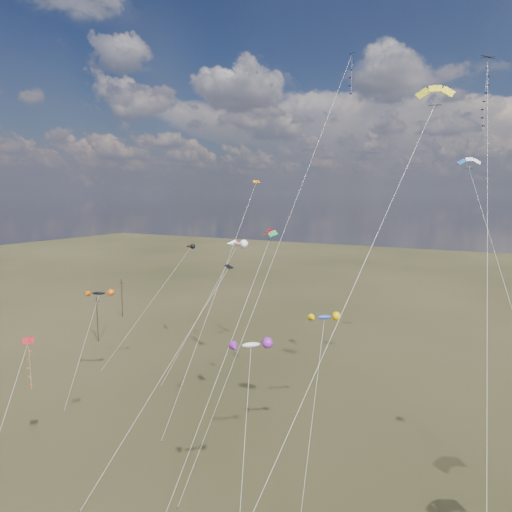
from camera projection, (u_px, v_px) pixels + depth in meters
The scene contains 15 objects.
utility_pole_near at pixel (97, 318), 79.56m from camera, with size 1.40×0.20×8.00m.
utility_pole_far at pixel (122, 298), 95.53m from camera, with size 1.40×0.20×8.00m.
diamond_black_high at pixel (486, 112), 43.13m from camera, with size 3.80×29.98×39.00m.
diamond_navy_tall at pixel (339, 105), 47.12m from camera, with size 7.57×22.41×40.44m.
diamond_black_mid at pixel (188, 334), 41.91m from camera, with size 6.14×14.57×18.83m.
diamond_red_low at pixel (28, 370), 39.60m from camera, with size 1.84×7.57×13.22m.
diamond_orange_center at pixel (231, 252), 56.34m from camera, with size 1.36×20.15×27.48m.
parafoil_yellow at pixel (434, 91), 31.05m from camera, with size 10.00×20.58×33.44m.
parafoil_blue_white at pixel (470, 161), 51.85m from camera, with size 12.03×23.89×30.17m.
parafoil_tricolor at pixel (269, 233), 43.85m from camera, with size 2.68×16.78×22.61m.
novelty_black_orange at pixel (99, 293), 58.73m from camera, with size 3.30×8.34×13.43m.
novelty_orange_black at pixel (190, 247), 72.52m from camera, with size 7.95×14.68×17.88m.
novelty_white_purple at pixel (251, 346), 32.16m from camera, with size 4.48×9.40×15.50m.
novelty_redwhite_stripe at pixel (237, 244), 62.74m from camera, with size 9.04×10.27×19.50m.
novelty_blue_yellow at pixel (324, 318), 41.06m from camera, with size 3.21×11.48×15.06m.
Camera 1 is at (23.16, -24.91, 25.62)m, focal length 32.00 mm.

